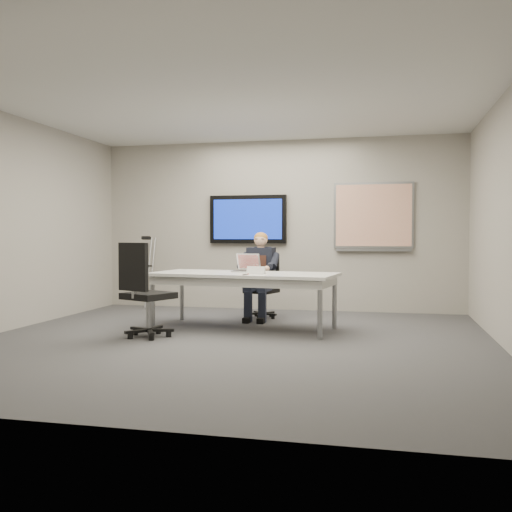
% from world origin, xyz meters
% --- Properties ---
extents(floor, '(6.00, 6.00, 0.02)m').
position_xyz_m(floor, '(0.00, 0.00, 0.00)').
color(floor, '#38393B').
rests_on(floor, ground).
extents(ceiling, '(6.00, 6.00, 0.02)m').
position_xyz_m(ceiling, '(0.00, 0.00, 2.80)').
color(ceiling, silver).
rests_on(ceiling, wall_back).
extents(wall_back, '(6.00, 0.02, 2.80)m').
position_xyz_m(wall_back, '(0.00, 3.00, 1.40)').
color(wall_back, '#9F9B8F').
rests_on(wall_back, ground).
extents(wall_front, '(6.00, 0.02, 2.80)m').
position_xyz_m(wall_front, '(0.00, -3.00, 1.40)').
color(wall_front, '#9F9B8F').
rests_on(wall_front, ground).
extents(wall_left, '(0.02, 6.00, 2.80)m').
position_xyz_m(wall_left, '(-3.00, 0.00, 1.40)').
color(wall_left, '#9F9B8F').
rests_on(wall_left, ground).
extents(wall_right, '(0.02, 6.00, 2.80)m').
position_xyz_m(wall_right, '(3.00, 0.00, 1.40)').
color(wall_right, '#9F9B8F').
rests_on(wall_right, ground).
extents(conference_table, '(2.50, 1.27, 0.74)m').
position_xyz_m(conference_table, '(-0.07, 0.93, 0.65)').
color(conference_table, silver).
rests_on(conference_table, ground).
extents(tv_display, '(1.30, 0.09, 0.80)m').
position_xyz_m(tv_display, '(-0.50, 2.95, 1.50)').
color(tv_display, black).
rests_on(tv_display, wall_back).
extents(whiteboard, '(1.25, 0.08, 1.10)m').
position_xyz_m(whiteboard, '(1.55, 2.97, 1.53)').
color(whiteboard, gray).
rests_on(whiteboard, wall_back).
extents(office_chair_far, '(0.56, 0.56, 0.93)m').
position_xyz_m(office_chair_far, '(-0.04, 2.00, 0.29)').
color(office_chair_far, black).
rests_on(office_chair_far, ground).
extents(office_chair_near, '(0.72, 0.72, 1.14)m').
position_xyz_m(office_chair_near, '(-1.06, 0.05, 0.36)').
color(office_chair_near, black).
rests_on(office_chair_near, ground).
extents(seated_person, '(0.41, 0.71, 1.28)m').
position_xyz_m(seated_person, '(-0.05, 1.76, 0.52)').
color(seated_person, '#202536').
rests_on(seated_person, office_chair_far).
extents(crutch, '(0.42, 0.70, 1.30)m').
position_xyz_m(crutch, '(-2.17, 2.76, 0.62)').
color(crutch, '#9A9CA1').
rests_on(crutch, ground).
extents(laptop, '(0.38, 0.38, 0.24)m').
position_xyz_m(laptop, '(-0.09, 1.20, 0.80)').
color(laptop, '#ACACAE').
rests_on(laptop, conference_table).
extents(name_tent, '(0.25, 0.11, 0.10)m').
position_xyz_m(name_tent, '(0.14, 0.74, 0.79)').
color(name_tent, silver).
rests_on(name_tent, conference_table).
extents(pen, '(0.05, 0.15, 0.01)m').
position_xyz_m(pen, '(0.05, 0.55, 0.75)').
color(pen, black).
rests_on(pen, conference_table).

